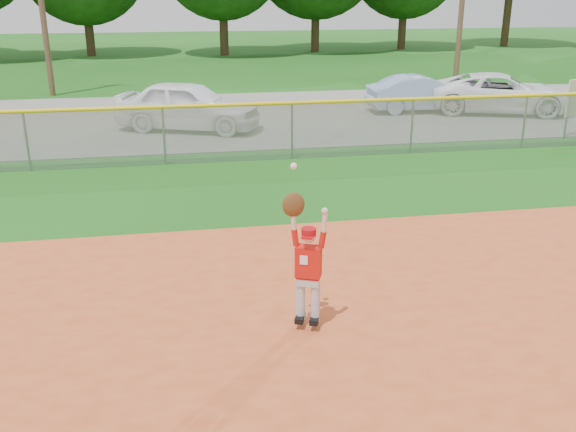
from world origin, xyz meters
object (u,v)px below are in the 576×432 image
at_px(car_white_a, 188,105).
at_px(car_blue, 422,94).
at_px(car_white_b, 501,93).
at_px(ballplayer, 306,260).

bearing_deg(car_white_a, car_blue, -57.25).
relative_size(car_blue, car_white_b, 0.78).
xyz_separation_m(car_white_b, ballplayer, (-10.04, -13.91, 0.30)).
distance_m(car_white_a, ballplayer, 13.00).
bearing_deg(car_blue, ballplayer, 154.86).
xyz_separation_m(car_white_a, car_blue, (8.44, 1.66, -0.13)).
distance_m(car_blue, car_white_b, 2.80).
bearing_deg(ballplayer, car_white_a, 94.87).
distance_m(car_white_a, car_white_b, 11.19).
relative_size(car_white_a, car_white_b, 0.91).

